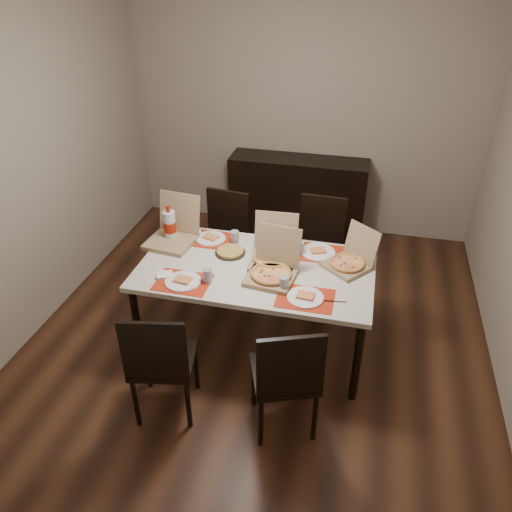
% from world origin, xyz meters
% --- Properties ---
extents(ground, '(3.80, 4.00, 0.02)m').
position_xyz_m(ground, '(0.00, 0.00, -0.01)').
color(ground, '#452515').
rests_on(ground, ground).
extents(room_walls, '(3.84, 4.02, 2.62)m').
position_xyz_m(room_walls, '(0.00, 0.43, 1.73)').
color(room_walls, gray).
rests_on(room_walls, ground).
extents(sideboard, '(1.50, 0.40, 0.90)m').
position_xyz_m(sideboard, '(0.00, 1.78, 0.45)').
color(sideboard, black).
rests_on(sideboard, ground).
extents(dining_table, '(1.80, 1.00, 0.75)m').
position_xyz_m(dining_table, '(-0.01, -0.17, 0.68)').
color(dining_table, beige).
rests_on(dining_table, ground).
extents(chair_near_left, '(0.49, 0.49, 0.93)m').
position_xyz_m(chair_near_left, '(-0.45, -1.07, 0.51)').
color(chair_near_left, black).
rests_on(chair_near_left, ground).
extents(chair_near_right, '(0.54, 0.54, 0.93)m').
position_xyz_m(chair_near_right, '(0.39, -1.01, 0.51)').
color(chair_near_right, black).
rests_on(chair_near_right, ground).
extents(chair_far_left, '(0.46, 0.46, 0.93)m').
position_xyz_m(chair_far_left, '(-0.52, 0.63, 0.51)').
color(chair_far_left, black).
rests_on(chair_far_left, ground).
extents(chair_far_right, '(0.44, 0.44, 0.93)m').
position_xyz_m(chair_far_right, '(0.38, 0.73, 0.51)').
color(chair_far_right, black).
rests_on(chair_far_right, ground).
extents(setting_near_left, '(0.44, 0.30, 0.11)m').
position_xyz_m(setting_near_left, '(-0.46, -0.48, 0.77)').
color(setting_near_left, red).
rests_on(setting_near_left, dining_table).
extents(setting_near_right, '(0.49, 0.30, 0.11)m').
position_xyz_m(setting_near_right, '(0.38, -0.46, 0.77)').
color(setting_near_right, red).
rests_on(setting_near_right, dining_table).
extents(setting_far_left, '(0.47, 0.30, 0.11)m').
position_xyz_m(setting_far_left, '(-0.44, 0.15, 0.77)').
color(setting_far_left, red).
rests_on(setting_far_left, dining_table).
extents(setting_far_right, '(0.47, 0.30, 0.11)m').
position_xyz_m(setting_far_right, '(0.39, 0.13, 0.77)').
color(setting_far_right, red).
rests_on(setting_far_right, dining_table).
extents(napkin_loose, '(0.16, 0.16, 0.02)m').
position_xyz_m(napkin_loose, '(0.08, -0.15, 0.76)').
color(napkin_loose, white).
rests_on(napkin_loose, dining_table).
extents(pizza_box_center, '(0.38, 0.42, 0.35)m').
position_xyz_m(pizza_box_center, '(0.14, -0.27, 0.81)').
color(pizza_box_center, '#917754').
rests_on(pizza_box_center, dining_table).
extents(pizza_box_right, '(0.44, 0.45, 0.30)m').
position_xyz_m(pizza_box_right, '(0.69, 0.01, 0.80)').
color(pizza_box_right, '#917754').
rests_on(pizza_box_right, dining_table).
extents(pizza_box_left, '(0.41, 0.44, 0.37)m').
position_xyz_m(pizza_box_left, '(-0.77, 0.05, 0.81)').
color(pizza_box_left, '#917754').
rests_on(pizza_box_left, dining_table).
extents(pizza_box_extra, '(0.36, 0.40, 0.35)m').
position_xyz_m(pizza_box_extra, '(0.10, -0.05, 0.81)').
color(pizza_box_extra, '#917754').
rests_on(pizza_box_extra, dining_table).
extents(faina_plate, '(0.24, 0.24, 0.03)m').
position_xyz_m(faina_plate, '(-0.26, -0.02, 0.76)').
color(faina_plate, black).
rests_on(faina_plate, dining_table).
extents(dip_bowl, '(0.17, 0.17, 0.03)m').
position_xyz_m(dip_bowl, '(0.12, -0.01, 0.77)').
color(dip_bowl, white).
rests_on(dip_bowl, dining_table).
extents(soda_bottle, '(0.10, 0.10, 0.31)m').
position_xyz_m(soda_bottle, '(-0.80, 0.07, 0.88)').
color(soda_bottle, silver).
rests_on(soda_bottle, dining_table).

